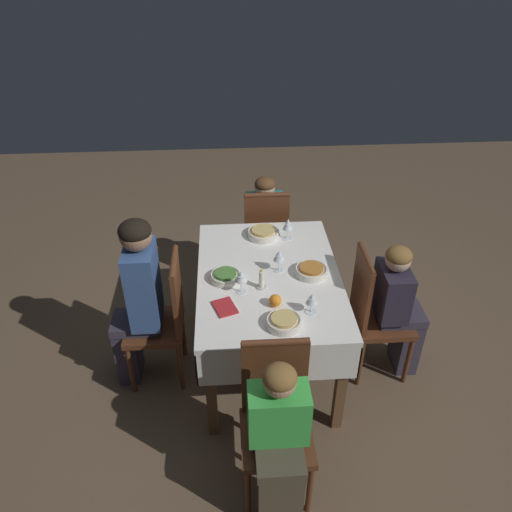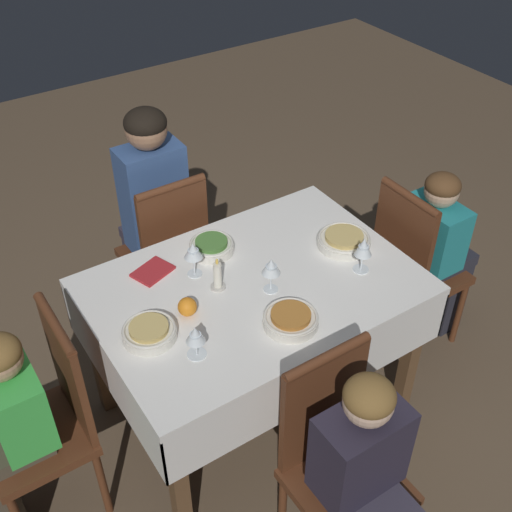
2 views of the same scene
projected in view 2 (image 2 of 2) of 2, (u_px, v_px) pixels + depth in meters
The scene contains 21 objects.
ground_plane at pixel (254, 405), 3.06m from camera, with size 8.00×8.00×0.00m, color brown.
dining_table at pixel (254, 303), 2.64m from camera, with size 1.29×0.91×0.77m.
chair_north at pixel (168, 251), 3.17m from camera, with size 0.37×0.38×0.96m.
chair_south at pixel (337, 457), 2.25m from camera, with size 0.37×0.38×0.96m.
chair_west at pixel (51, 415), 2.39m from camera, with size 0.38×0.37×0.96m.
chair_east at pixel (413, 265), 3.08m from camera, with size 0.38×0.37×0.96m.
person_adult_denim at pixel (151, 206), 3.15m from camera, with size 0.30×0.34×1.23m.
person_child_dark at pixel (369, 486), 2.12m from camera, with size 0.30×0.33×1.01m.
person_child_green at pixel (5, 433), 2.31m from camera, with size 0.33×0.30×0.97m.
person_child_teal at pixel (438, 249), 3.14m from camera, with size 0.33×0.30×0.98m.
bowl_north at pixel (212, 246), 2.73m from camera, with size 0.19×0.19×0.06m.
wine_glass_north at pixel (193, 252), 2.55m from camera, with size 0.08×0.08×0.16m.
bowl_south at pixel (291, 319), 2.38m from camera, with size 0.21×0.21×0.06m.
wine_glass_south at pixel (271, 267), 2.48m from camera, with size 0.07×0.07×0.16m.
bowl_west at pixel (149, 332), 2.33m from camera, with size 0.20×0.20×0.06m.
wine_glass_west at pixel (195, 336), 2.22m from camera, with size 0.07×0.07×0.13m.
bowl_east at pixel (344, 240), 2.76m from camera, with size 0.23×0.23×0.06m.
wine_glass_east at pixel (364, 248), 2.58m from camera, with size 0.07×0.07×0.16m.
candle_centerpiece at pixel (218, 277), 2.53m from camera, with size 0.06×0.06×0.15m.
orange_fruit at pixel (187, 307), 2.42m from camera, with size 0.07×0.07×0.07m, color orange.
napkin_red_folded at pixel (153, 271), 2.63m from camera, with size 0.18×0.16×0.01m.
Camera 2 is at (-1.06, -1.63, 2.47)m, focal length 45.00 mm.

